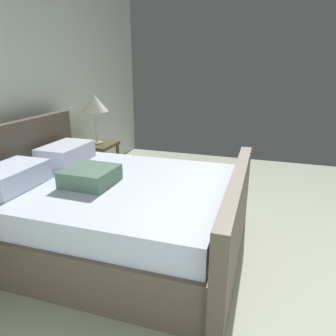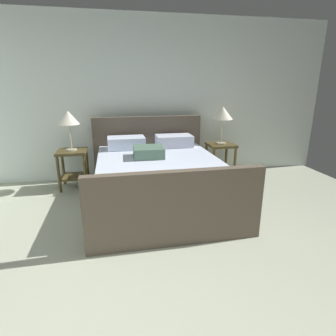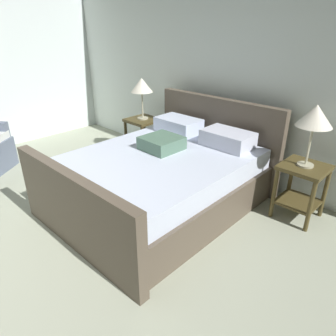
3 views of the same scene
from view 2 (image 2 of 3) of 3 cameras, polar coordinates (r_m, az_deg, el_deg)
The scene contains 7 objects.
ground_plane at distance 2.16m, azimuth 7.69°, elevation -30.00°, with size 6.35×6.67×0.02m, color #A4AA92.
wall_back at distance 4.82m, azimuth -4.75°, elevation 14.02°, with size 6.47×0.12×2.65m, color silver.
bed at distance 3.75m, azimuth -2.08°, elevation -2.08°, with size 1.82×2.24×1.07m.
nightstand_right at distance 4.82m, azimuth 10.82°, elevation 2.67°, with size 0.44×0.44×0.60m.
table_lamp_right at distance 4.70m, azimuth 11.29°, elevation 11.01°, with size 0.34×0.34×0.62m.
nightstand_left at distance 4.51m, azimuth -19.13°, elevation 1.05°, with size 0.44×0.44×0.60m.
table_lamp_left at distance 4.39m, azimuth -19.99°, elevation 9.62°, with size 0.31×0.31×0.60m.
Camera 2 is at (-0.52, -1.39, 1.56)m, focal length 29.34 mm.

